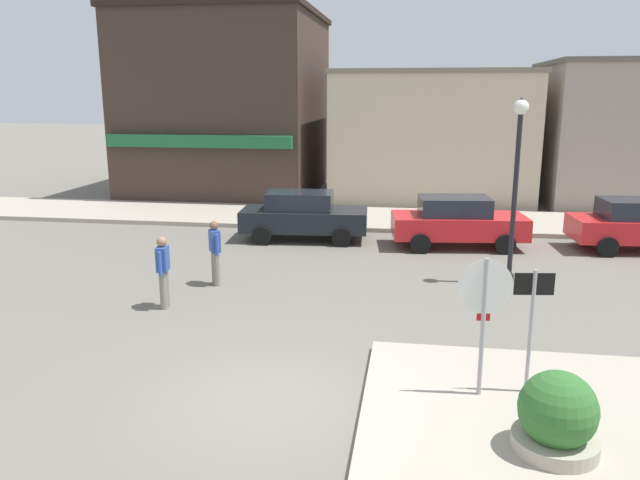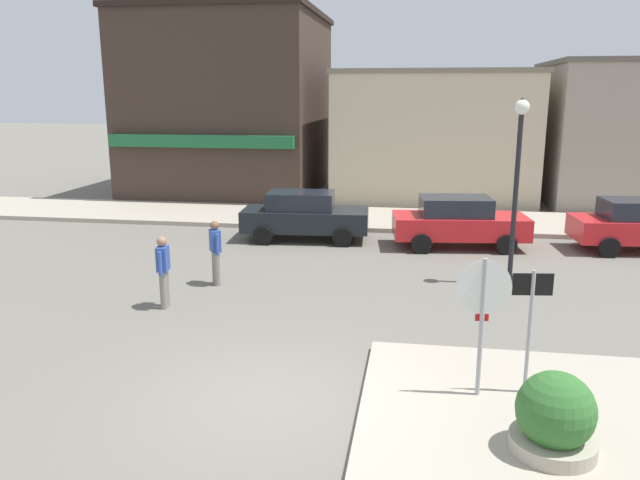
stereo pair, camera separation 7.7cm
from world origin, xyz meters
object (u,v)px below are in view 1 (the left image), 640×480
object	(u,v)px
one_way_sign	(531,319)
parked_car_third	(640,224)
planter	(557,421)
parked_car_nearest	(303,215)
lamp_post	(517,165)
pedestrian_crossing_near	(163,270)
stop_sign	(484,309)
pedestrian_crossing_far	(215,251)
parked_car_second	(457,221)

from	to	relation	value
one_way_sign	parked_car_third	distance (m)	11.33
planter	parked_car_nearest	size ratio (longest dim) A/B	0.30
planter	parked_car_third	xyz separation A→B (m)	(4.77, 11.85, 0.25)
planter	lamp_post	distance (m)	8.25
pedestrian_crossing_near	one_way_sign	bearing A→B (deg)	-23.97
stop_sign	lamp_post	world-z (taller)	lamp_post
one_way_sign	pedestrian_crossing_far	world-z (taller)	one_way_sign
parked_car_third	one_way_sign	bearing A→B (deg)	-115.46
parked_car_second	pedestrian_crossing_far	size ratio (longest dim) A/B	2.59
parked_car_third	pedestrian_crossing_near	world-z (taller)	pedestrian_crossing_near
pedestrian_crossing_far	parked_car_second	bearing A→B (deg)	38.47
planter	parked_car_nearest	world-z (taller)	parked_car_nearest
stop_sign	one_way_sign	world-z (taller)	stop_sign
stop_sign	pedestrian_crossing_far	xyz separation A→B (m)	(-5.88, 5.20, -0.65)
lamp_post	stop_sign	bearing A→B (deg)	-101.50
lamp_post	parked_car_second	bearing A→B (deg)	106.73
stop_sign	lamp_post	bearing A→B (deg)	78.50
lamp_post	parked_car_nearest	world-z (taller)	lamp_post
stop_sign	pedestrian_crossing_near	xyz separation A→B (m)	(-6.46, 3.39, -0.65)
lamp_post	pedestrian_crossing_far	distance (m)	7.59
parked_car_nearest	parked_car_second	xyz separation A→B (m)	(4.83, -0.24, 0.00)
stop_sign	lamp_post	size ratio (longest dim) A/B	0.51
stop_sign	parked_car_second	distance (m)	10.07
stop_sign	one_way_sign	bearing A→B (deg)	15.20
one_way_sign	parked_car_nearest	xyz separation A→B (m)	(-5.33, 10.08, -0.52)
parked_car_nearest	pedestrian_crossing_near	world-z (taller)	pedestrian_crossing_near
parked_car_second	parked_car_third	size ratio (longest dim) A/B	1.01
parked_car_nearest	parked_car_third	xyz separation A→B (m)	(10.20, 0.13, 0.00)
planter	pedestrian_crossing_far	bearing A→B (deg)	135.28
planter	pedestrian_crossing_far	size ratio (longest dim) A/B	0.76
parked_car_third	pedestrian_crossing_far	size ratio (longest dim) A/B	2.56
parked_car_nearest	lamp_post	bearing A→B (deg)	-33.03
planter	stop_sign	bearing A→B (deg)	119.78
stop_sign	parked_car_third	xyz separation A→B (m)	(5.59, 10.41, -0.71)
pedestrian_crossing_far	planter	bearing A→B (deg)	-44.72
planter	pedestrian_crossing_far	xyz separation A→B (m)	(-6.70, 6.63, 0.31)
one_way_sign	lamp_post	distance (m)	6.47
planter	parked_car_second	bearing A→B (deg)	92.98
parked_car_nearest	planter	bearing A→B (deg)	-65.15
lamp_post	parked_car_third	bearing A→B (deg)	42.88
pedestrian_crossing_near	pedestrian_crossing_far	size ratio (longest dim) A/B	1.00
parked_car_second	pedestrian_crossing_near	world-z (taller)	pedestrian_crossing_near
parked_car_second	pedestrian_crossing_near	xyz separation A→B (m)	(-6.69, -6.65, 0.06)
parked_car_second	lamp_post	bearing A→B (deg)	-73.27
stop_sign	parked_car_third	bearing A→B (deg)	61.76
parked_car_second	pedestrian_crossing_near	size ratio (longest dim) A/B	2.59
one_way_sign	planter	distance (m)	1.81
parked_car_second	pedestrian_crossing_far	distance (m)	7.79
lamp_post	parked_car_second	size ratio (longest dim) A/B	1.09
parked_car_third	pedestrian_crossing_near	bearing A→B (deg)	-149.79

